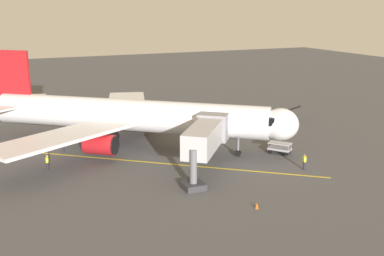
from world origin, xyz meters
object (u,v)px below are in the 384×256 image
Objects in this scene: belt_loader_near_nose at (279,116)px; safety_cone_nose_left at (257,206)px; jet_bridge at (207,135)px; ground_crew_loader at (63,144)px; ground_crew_wing_walker at (47,162)px; baggage_cart_portside at (280,148)px; airplane at (126,116)px; safety_cone_nose_right at (266,126)px; ground_crew_marshaller at (304,162)px.

safety_cone_nose_left is at bearing 52.50° from belt_loader_near_nose.
jet_bridge is 18.22m from ground_crew_loader.
belt_loader_near_nose is 32.94m from safety_cone_nose_left.
safety_cone_nose_left is at bearing 118.16° from ground_crew_loader.
safety_cone_nose_left is at bearing 131.10° from ground_crew_wing_walker.
ground_crew_wing_walker is at bearing -48.90° from safety_cone_nose_left.
ground_crew_wing_walker is 0.59× the size of baggage_cart_portside.
airplane reaches higher than safety_cone_nose_right.
ground_crew_marshaller is at bearing 155.58° from jet_bridge.
ground_crew_loader is (12.85, -12.60, -2.88)m from jet_bridge.
ground_crew_wing_walker is 0.38× the size of belt_loader_near_nose.
belt_loader_near_nose is at bearing -127.50° from safety_cone_nose_left.
jet_bridge reaches higher than ground_crew_loader.
ground_crew_marshaller is at bearing 133.79° from airplane.
jet_bridge is at bearing 115.90° from airplane.
belt_loader_near_nose is 8.15× the size of safety_cone_nose_right.
airplane is 21.71m from ground_crew_marshaller.
belt_loader_near_nose is at bearing -142.86° from safety_cone_nose_right.
safety_cone_nose_right is at bearing -169.81° from ground_crew_wing_walker.
airplane reaches higher than ground_crew_marshaller.
ground_crew_marshaller is 22.23m from belt_loader_near_nose.
airplane is 3.37× the size of jet_bridge.
ground_crew_loader is 32.64m from belt_loader_near_nose.
ground_crew_wing_walker is 36.22m from belt_loader_near_nose.
safety_cone_nose_right is at bearing 178.99° from ground_crew_loader.
ground_crew_marshaller is at bearing -146.82° from safety_cone_nose_left.
airplane is 62.01× the size of safety_cone_nose_right.
safety_cone_nose_left is (20.05, 26.13, -0.44)m from belt_loader_near_nose.
baggage_cart_portside is at bearing 56.08° from belt_loader_near_nose.
jet_bridge is at bearing 38.45° from safety_cone_nose_right.
ground_crew_marshaller reaches higher than baggage_cart_portside.
belt_loader_near_nose reaches higher than ground_crew_marshaller.
airplane reaches higher than ground_crew_loader.
ground_crew_marshaller is 1.00× the size of ground_crew_wing_walker.
safety_cone_nose_right is (-30.69, -5.52, -0.61)m from ground_crew_wing_walker.
safety_cone_nose_right is at bearing -109.59° from ground_crew_marshaller.
belt_loader_near_nose reaches higher than safety_cone_nose_left.
baggage_cart_portside is at bearing 65.00° from safety_cone_nose_right.
ground_crew_loader is (7.39, -1.36, -3.12)m from airplane.
ground_crew_wing_walker is 31.19m from safety_cone_nose_right.
baggage_cart_portside is 5.29× the size of safety_cone_nose_left.
ground_crew_loader reaches higher than safety_cone_nose_left.
airplane reaches higher than baggage_cart_portside.
safety_cone_nose_left and safety_cone_nose_right have the same top height.
jet_bridge is 5.92× the size of ground_crew_marshaller.
ground_crew_marshaller is (-14.87, 15.51, -3.12)m from airplane.
ground_crew_marshaller is 11.72m from safety_cone_nose_left.
jet_bridge reaches higher than baggage_cart_portside.
belt_loader_near_nose is (-32.51, -2.85, -0.17)m from ground_crew_loader.
belt_loader_near_nose reaches higher than ground_crew_wing_walker.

